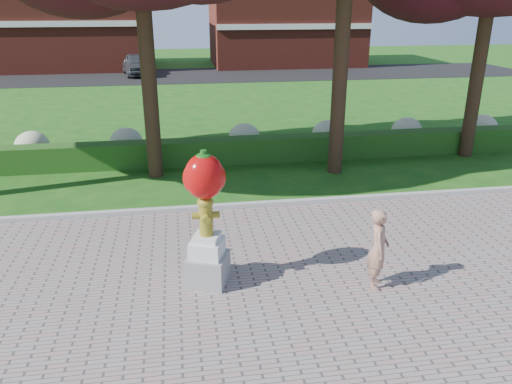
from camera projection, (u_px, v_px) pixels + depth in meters
ground at (249, 267)px, 10.00m from camera, size 100.00×100.00×0.00m
curb at (232, 206)px, 12.74m from camera, size 40.00×0.18×0.15m
lawn_hedge at (218, 151)px, 16.31m from camera, size 24.00×0.70×0.80m
hydrangea_row at (232, 138)px, 17.26m from camera, size 20.10×1.10×0.99m
street at (193, 75)px, 35.82m from camera, size 50.00×8.00×0.02m
building_left at (58, 22)px, 38.62m from camera, size 14.00×8.00×7.00m
building_right at (285, 24)px, 41.39m from camera, size 12.00×8.00×6.40m
hydrant_sculpture at (206, 216)px, 8.89m from camera, size 0.89×0.89×2.57m
woman at (378, 248)px, 9.00m from camera, size 0.54×0.65×1.53m
parked_car at (137, 64)px, 35.65m from camera, size 2.60×4.74×1.53m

